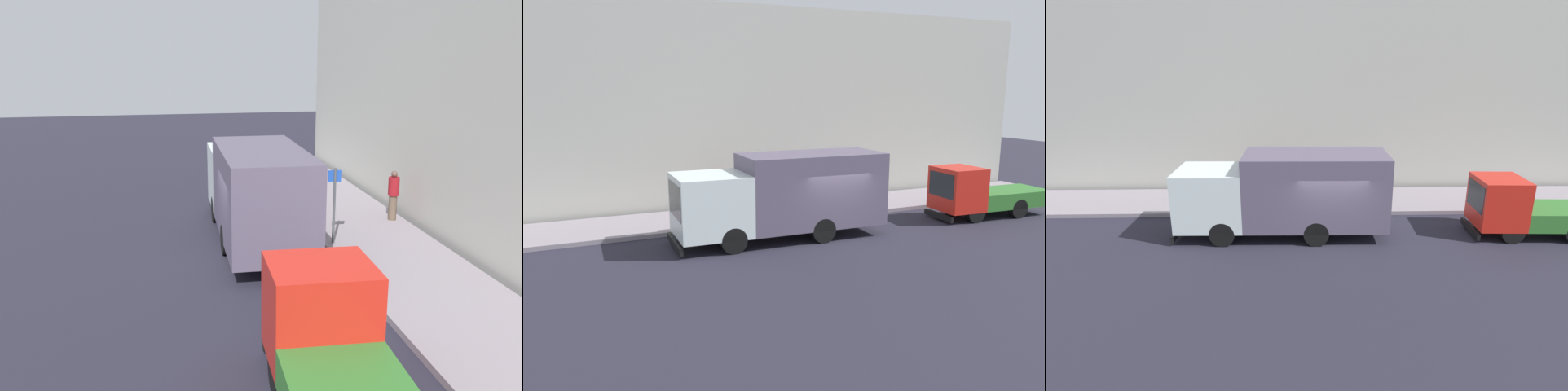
{
  "view_description": "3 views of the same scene",
  "coord_description": "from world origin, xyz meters",
  "views": [
    {
      "loc": [
        -2.01,
        -15.61,
        6.01
      ],
      "look_at": [
        1.13,
        1.16,
        1.64
      ],
      "focal_mm": 39.19,
      "sensor_mm": 36.0,
      "label": 1
    },
    {
      "loc": [
        -16.22,
        9.19,
        5.48
      ],
      "look_at": [
        0.89,
        1.75,
        1.69
      ],
      "focal_mm": 35.52,
      "sensor_mm": 36.0,
      "label": 2
    },
    {
      "loc": [
        -14.1,
        1.29,
        6.54
      ],
      "look_at": [
        1.76,
        0.85,
        1.34
      ],
      "focal_mm": 28.92,
      "sensor_mm": 36.0,
      "label": 3
    }
  ],
  "objects": [
    {
      "name": "ground",
      "position": [
        0.0,
        0.0,
        0.0
      ],
      "size": [
        80.0,
        80.0,
        0.0
      ],
      "primitive_type": "plane",
      "color": "#242330"
    },
    {
      "name": "sidewalk",
      "position": [
        4.8,
        0.0,
        0.09
      ],
      "size": [
        3.59,
        30.0,
        0.17
      ],
      "primitive_type": "cube",
      "color": "gray",
      "rests_on": "ground"
    },
    {
      "name": "pedestrian_walking",
      "position": [
        6.12,
        2.52,
        1.1
      ],
      "size": [
        0.54,
        0.54,
        1.77
      ],
      "rotation": [
        0.0,
        0.0,
        0.72
      ],
      "color": "brown",
      "rests_on": "sidewalk"
    },
    {
      "name": "large_utility_truck",
      "position": [
        1.07,
        1.65,
        1.72
      ],
      "size": [
        2.59,
        8.0,
        3.19
      ],
      "rotation": [
        0.0,
        0.0,
        -0.02
      ],
      "color": "white",
      "rests_on": "ground"
    },
    {
      "name": "street_sign_post",
      "position": [
        3.31,
        0.55,
        1.58
      ],
      "size": [
        0.44,
        0.08,
        2.37
      ],
      "color": "#4C5156",
      "rests_on": "sidewalk"
    },
    {
      "name": "building_facade",
      "position": [
        7.09,
        0.0,
        4.69
      ],
      "size": [
        0.5,
        30.0,
        9.37
      ],
      "primitive_type": "cube",
      "color": "#B8B7AB",
      "rests_on": "ground"
    },
    {
      "name": "small_flatbed_truck",
      "position": [
        0.77,
        -7.58,
        1.05
      ],
      "size": [
        2.14,
        5.54,
        2.28
      ],
      "rotation": [
        0.0,
        0.0,
        -0.04
      ],
      "color": "red",
      "rests_on": "ground"
    },
    {
      "name": "traffic_cone_orange",
      "position": [
        3.84,
        4.58,
        0.52
      ],
      "size": [
        0.49,
        0.49,
        0.7
      ],
      "primitive_type": "cone",
      "color": "orange",
      "rests_on": "sidewalk"
    }
  ]
}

